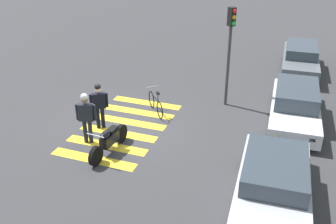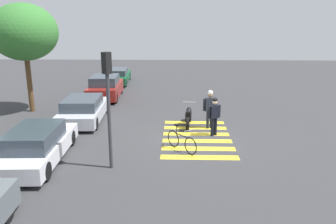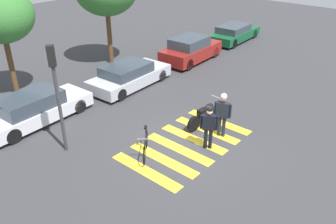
# 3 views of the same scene
# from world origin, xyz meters

# --- Properties ---
(ground_plane) EXTENTS (60.00, 60.00, 0.00)m
(ground_plane) POSITION_xyz_m (0.00, 0.00, 0.00)
(ground_plane) COLOR #38383A
(police_motorcycle) EXTENTS (2.19, 0.62, 1.04)m
(police_motorcycle) POSITION_xyz_m (1.71, 0.32, 0.46)
(police_motorcycle) COLOR black
(police_motorcycle) RESTS_ON ground_plane
(leaning_bicycle) EXTENTS (1.38, 1.15, 1.01)m
(leaning_bicycle) POSITION_xyz_m (-1.55, 0.68, 0.38)
(leaning_bicycle) COLOR black
(leaning_bicycle) RESTS_ON ground_plane
(officer_on_foot) EXTENTS (0.43, 0.57, 1.76)m
(officer_on_foot) POSITION_xyz_m (0.30, -0.77, 1.01)
(officer_on_foot) COLOR black
(officer_on_foot) RESTS_ON ground_plane
(officer_by_motorcycle) EXTENTS (0.33, 0.67, 1.85)m
(officer_by_motorcycle) POSITION_xyz_m (1.37, -0.67, 1.08)
(officer_by_motorcycle) COLOR #1E232D
(officer_by_motorcycle) RESTS_ON ground_plane
(crosswalk_stripes) EXTENTS (4.95, 2.97, 0.01)m
(crosswalk_stripes) POSITION_xyz_m (0.00, 0.00, 0.00)
(crosswalk_stripes) COLOR yellow
(crosswalk_stripes) RESTS_ON ground_plane
(car_white_van) EXTENTS (4.77, 1.98, 1.32)m
(car_white_van) POSITION_xyz_m (-2.80, 5.91, 0.63)
(car_white_van) COLOR black
(car_white_van) RESTS_ON ground_plane
(car_silver_sedan) EXTENTS (4.64, 2.12, 1.24)m
(car_silver_sedan) POSITION_xyz_m (2.39, 5.65, 0.60)
(car_silver_sedan) COLOR black
(car_silver_sedan) RESTS_ON ground_plane
(car_maroon_wagon) EXTENTS (4.36, 2.09, 1.51)m
(car_maroon_wagon) POSITION_xyz_m (7.61, 5.63, 0.72)
(car_maroon_wagon) COLOR black
(car_maroon_wagon) RESTS_ON ground_plane
(car_green_compact) EXTENTS (4.76, 2.08, 1.20)m
(car_green_compact) POSITION_xyz_m (13.09, 5.84, 0.59)
(car_green_compact) COLOR black
(car_green_compact) RESTS_ON ground_plane
(traffic_light_pole) EXTENTS (0.34, 0.35, 4.01)m
(traffic_light_pole) POSITION_xyz_m (-3.24, 3.16, 2.71)
(traffic_light_pole) COLOR #38383D
(traffic_light_pole) RESTS_ON ground_plane
(street_tree_far) EXTENTS (3.58, 3.58, 5.90)m
(street_tree_far) POSITION_xyz_m (4.17, 9.10, 4.36)
(street_tree_far) COLOR brown
(street_tree_far) RESTS_ON ground_plane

